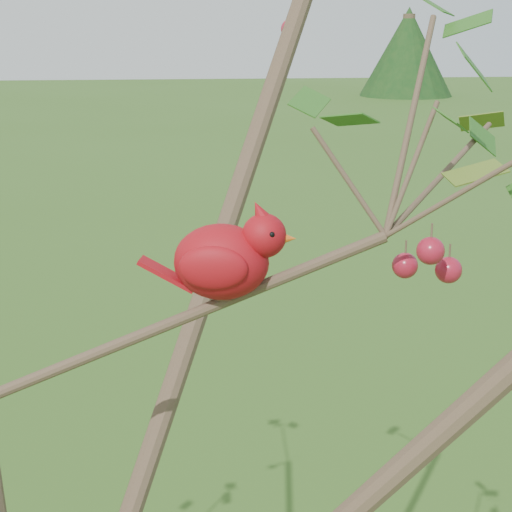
{
  "coord_description": "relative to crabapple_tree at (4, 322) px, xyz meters",
  "views": [
    {
      "loc": [
        0.24,
        -1.0,
        2.49
      ],
      "look_at": [
        0.36,
        0.06,
        2.17
      ],
      "focal_mm": 55.0,
      "sensor_mm": 36.0,
      "label": 1
    }
  ],
  "objects": [
    {
      "name": "distant_trees",
      "position": [
        -2.45,
        23.85,
        -0.61
      ],
      "size": [
        43.44,
        12.28,
        3.28
      ],
      "color": "#463526",
      "rests_on": "ground"
    },
    {
      "name": "cardinal",
      "position": [
        0.3,
        0.09,
        0.05
      ],
      "size": [
        0.23,
        0.13,
        0.16
      ],
      "rotation": [
        0.0,
        0.0,
        -0.21
      ],
      "color": "#A50E1A",
      "rests_on": "ground"
    },
    {
      "name": "crabapple_tree",
      "position": [
        0.0,
        0.0,
        0.0
      ],
      "size": [
        2.35,
        2.05,
        2.95
      ],
      "color": "#463526",
      "rests_on": "ground"
    }
  ]
}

